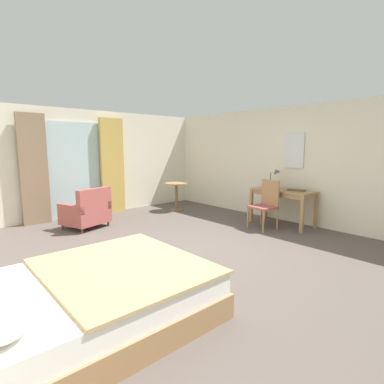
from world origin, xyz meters
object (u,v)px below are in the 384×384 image
Objects in this scene: bed at (82,300)px; closed_book at (297,190)px; desk_chair at (266,202)px; desk_lamp at (275,174)px; round_cafe_table at (176,191)px; armchair_by_window at (87,212)px; writing_desk at (283,194)px.

bed reaches higher than closed_book.
desk_lamp is (0.56, 0.18, 0.52)m from desk_chair.
bed is 5.14m from round_cafe_table.
round_cafe_table is (-0.84, 2.87, -0.24)m from closed_book.
round_cafe_table is at bearing 3.11° from armchair_by_window.
bed is 4.69m from writing_desk.
writing_desk is 1.31× the size of armchair_by_window.
desk_chair is (-0.48, 0.07, -0.12)m from writing_desk.
desk_lamp reaches higher than writing_desk.
round_cafe_table is (-0.78, 2.60, -0.14)m from writing_desk.
writing_desk reaches higher than round_cafe_table.
desk_chair is 3.62m from armchair_by_window.
armchair_by_window is at bearing 66.91° from bed.
armchair_by_window is (-3.25, 2.74, -0.44)m from closed_book.
closed_book is at bearing -40.15° from armchair_by_window.
bed is at bearing -166.89° from desk_lamp.
closed_book is at bearing -90.87° from desk_lamp.
desk_lamp is at bearing -34.22° from armchair_by_window.
armchair_by_window is at bearing 138.41° from desk_chair.
armchair_by_window reaches higher than round_cafe_table.
desk_chair reaches higher than armchair_by_window.
desk_chair is at bearing 12.38° from bed.
bed is at bearing -113.09° from armchair_by_window.
armchair_by_window reaches higher than closed_book.
desk_lamp reaches higher than desk_chair.
desk_lamp reaches higher than round_cafe_table.
writing_desk is 4.05m from armchair_by_window.
desk_chair is 2.16× the size of desk_lamp.
armchair_by_window is (1.41, 3.30, 0.07)m from bed.
writing_desk is at bearing 89.01° from closed_book.
closed_book is (4.66, 0.56, 0.51)m from bed.
writing_desk is 0.30m from closed_book.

